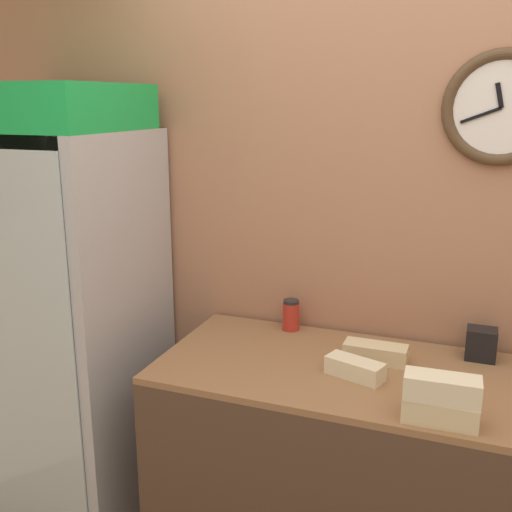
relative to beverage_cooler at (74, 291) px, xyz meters
name	(u,v)px	position (x,y,z in m)	size (l,w,h in m)	color
wall_back	(423,229)	(1.43, 0.34, 0.32)	(5.20, 0.10, 2.70)	#AD7A5B
prep_counter	(394,487)	(1.43, -0.05, -0.59)	(1.77, 0.70, 0.90)	#4C3828
beverage_cooler	(74,291)	(0.00, 0.00, 0.00)	(0.66, 0.68, 1.91)	#B2B7BC
sandwich_stack_bottom	(440,411)	(1.58, -0.33, -0.10)	(0.23, 0.10, 0.08)	beige
sandwich_stack_middle	(442,388)	(1.58, -0.33, -0.02)	(0.23, 0.10, 0.08)	beige
sandwich_flat_left	(355,369)	(1.27, -0.12, -0.11)	(0.22, 0.14, 0.07)	beige
sandwich_flat_right	(375,353)	(1.32, 0.04, -0.10)	(0.23, 0.09, 0.07)	beige
condiment_jar	(291,315)	(0.92, 0.23, -0.07)	(0.07, 0.07, 0.13)	#B72D23
napkin_dispenser	(481,344)	(1.68, 0.21, -0.08)	(0.11, 0.09, 0.12)	black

